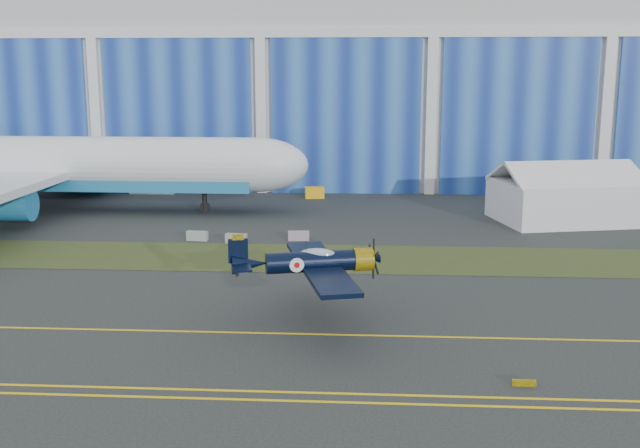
# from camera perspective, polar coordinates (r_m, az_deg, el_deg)

# --- Properties ---
(ground) EXTENTS (260.00, 260.00, 0.00)m
(ground) POSITION_cam_1_polar(r_m,az_deg,el_deg) (52.77, -11.82, -6.12)
(ground) COLOR #2C3130
(ground) RESTS_ON ground
(grass_median) EXTENTS (260.00, 10.00, 0.02)m
(grass_median) POSITION_cam_1_polar(r_m,az_deg,el_deg) (65.85, -8.63, -2.44)
(grass_median) COLOR #475128
(grass_median) RESTS_ON ground
(hangar) EXTENTS (220.00, 45.70, 30.00)m
(hangar) POSITION_cam_1_polar(r_m,az_deg,el_deg) (120.99, -3.02, 11.16)
(hangar) COLOR silver
(hangar) RESTS_ON ground
(taxiway_centreline) EXTENTS (200.00, 0.20, 0.02)m
(taxiway_centreline) POSITION_cam_1_polar(r_m,az_deg,el_deg) (48.22, -13.40, -7.89)
(taxiway_centreline) COLOR yellow
(taxiway_centreline) RESTS_ON ground
(edge_line_near) EXTENTS (80.00, 0.20, 0.02)m
(edge_line_near) POSITION_cam_1_polar(r_m,az_deg,el_deg) (39.89, -17.42, -12.34)
(edge_line_near) COLOR yellow
(edge_line_near) RESTS_ON ground
(edge_line_far) EXTENTS (80.00, 0.20, 0.02)m
(edge_line_far) POSITION_cam_1_polar(r_m,az_deg,el_deg) (40.74, -16.91, -11.79)
(edge_line_far) COLOR yellow
(edge_line_far) RESTS_ON ground
(guard_board_right) EXTENTS (1.20, 0.15, 0.35)m
(guard_board_right) POSITION_cam_1_polar(r_m,az_deg,el_deg) (40.47, 15.29, -11.60)
(guard_board_right) COLOR yellow
(guard_board_right) RESTS_ON ground
(warbird) EXTENTS (13.72, 15.34, 3.88)m
(warbird) POSITION_cam_1_polar(r_m,az_deg,el_deg) (47.37, -0.68, -2.89)
(warbird) COLOR black
(warbird) RESTS_ON ground
(jetliner) EXTENTS (70.15, 59.67, 24.29)m
(jetliner) POSITION_cam_1_polar(r_m,az_deg,el_deg) (91.37, -21.00, 8.52)
(jetliner) COLOR white
(jetliner) RESTS_ON ground
(tent) EXTENTS (16.10, 13.22, 6.59)m
(tent) POSITION_cam_1_polar(r_m,az_deg,el_deg) (83.86, 18.21, 2.41)
(tent) COLOR silver
(tent) RESTS_ON ground
(shipping_container) EXTENTS (5.94, 2.45, 2.56)m
(shipping_container) POSITION_cam_1_polar(r_m,az_deg,el_deg) (101.22, -12.58, 3.04)
(shipping_container) COLOR silver
(shipping_container) RESTS_ON ground
(tug) EXTENTS (2.57, 1.81, 1.39)m
(tug) POSITION_cam_1_polar(r_m,az_deg,el_deg) (94.98, -0.42, 2.42)
(tug) COLOR yellow
(tug) RESTS_ON ground
(barrier_a) EXTENTS (2.05, 0.80, 0.90)m
(barrier_a) POSITION_cam_1_polar(r_m,az_deg,el_deg) (72.01, -9.34, -0.90)
(barrier_a) COLOR gray
(barrier_a) RESTS_ON ground
(barrier_b) EXTENTS (2.07, 0.88, 0.90)m
(barrier_b) POSITION_cam_1_polar(r_m,az_deg,el_deg) (70.38, -6.41, -1.11)
(barrier_b) COLOR gray
(barrier_b) RESTS_ON ground
(barrier_c) EXTENTS (2.05, 0.78, 0.90)m
(barrier_c) POSITION_cam_1_polar(r_m,az_deg,el_deg) (71.13, -1.64, -0.90)
(barrier_c) COLOR gray
(barrier_c) RESTS_ON ground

